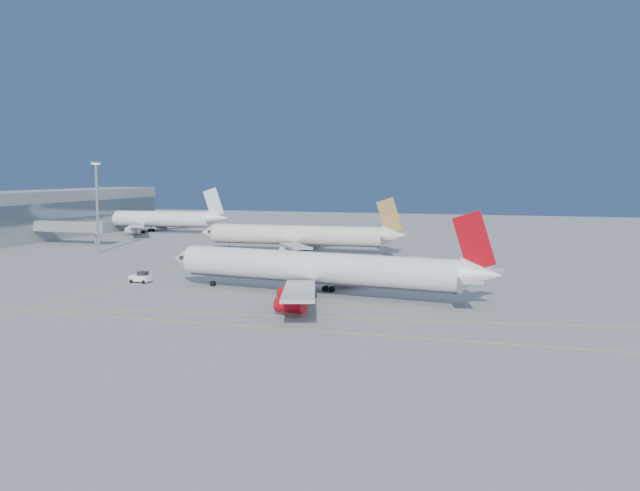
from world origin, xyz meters
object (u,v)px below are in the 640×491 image
Objects in this scene: light_mast at (97,199)px; airliner_third at (147,219)px; airliner_virgin at (322,269)px; pushback_tug at (141,277)px; airliner_etihad at (300,235)px.

airliner_third is at bearing 109.12° from light_mast.
pushback_tug is at bearing -176.21° from airliner_virgin.
airliner_etihad is 53.17m from light_mast.
airliner_virgin is at bearing -30.47° from light_mast.
light_mast reaches higher than airliner_virgin.
light_mast is at bearing 157.91° from airliner_virgin.
light_mast is (20.33, -58.65, 9.18)m from airliner_third.
light_mast reaches higher than pushback_tug.
airliner_third is (-94.07, 102.04, 0.16)m from airliner_virgin.
airliner_virgin reaches higher than airliner_etihad.
pushback_tug is (-12.76, -57.10, -3.45)m from airliner_etihad.
airliner_third is 14.71× the size of pushback_tug.
airliner_virgin is 1.05× the size of airliner_third.
airliner_etihad is at bearing -35.98° from airliner_third.
airliner_virgin is at bearing -1.67° from pushback_tug.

